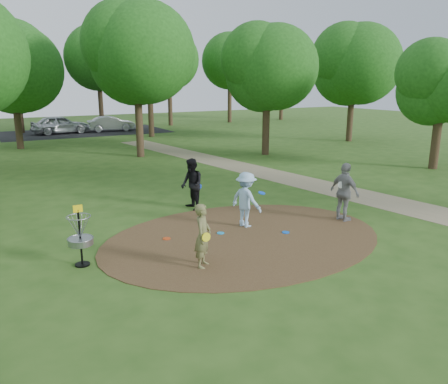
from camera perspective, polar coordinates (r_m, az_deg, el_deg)
ground at (r=12.70m, az=2.67°, el=-5.98°), size 100.00×100.00×0.00m
dirt_clearing at (r=12.69m, az=2.67°, el=-5.94°), size 8.40×8.40×0.02m
footpath at (r=18.17m, az=16.88°, el=-0.33°), size 7.55×39.89×0.01m
parking_lot at (r=41.18m, az=-17.62°, el=7.48°), size 14.00×8.00×0.01m
player_observer_with_disc at (r=10.53m, az=-2.79°, el=-5.73°), size 0.67×0.68×1.59m
player_throwing_with_disc at (r=13.41m, az=2.89°, el=-1.02°), size 1.19×1.25×1.72m
player_walking_with_disc at (r=15.23m, az=-4.22°, el=1.00°), size 0.73×0.90×1.81m
player_waiting_with_disc at (r=14.46m, az=15.48°, el=-0.03°), size 0.57×1.15×1.90m
disc_ground_cyan at (r=12.97m, az=-0.44°, el=-5.38°), size 0.22×0.22×0.02m
disc_ground_blue at (r=13.16m, az=8.06°, el=-5.23°), size 0.22×0.22×0.02m
disc_ground_red at (r=12.64m, az=-7.50°, el=-6.04°), size 0.22×0.22×0.02m
car_left at (r=40.38m, az=-20.64°, el=8.25°), size 4.83×2.34×1.59m
car_right at (r=41.07m, az=-14.52°, el=8.63°), size 4.24×1.81×1.36m
disc_golf_basket at (r=11.12m, az=-18.33°, el=-4.92°), size 0.63×0.63×1.54m
tree_ring at (r=20.82m, az=-3.37°, el=16.74°), size 37.01×45.98×9.22m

